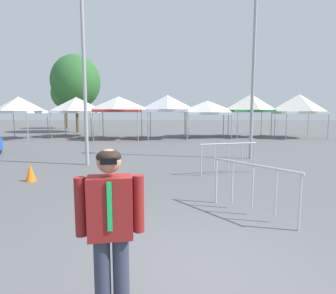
% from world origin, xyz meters
% --- Properties ---
extents(ground_plane, '(140.00, 140.00, 0.00)m').
position_xyz_m(ground_plane, '(0.00, 0.00, 0.00)').
color(ground_plane, '#5B5B5E').
extents(canopy_tent_behind_center, '(3.30, 3.30, 3.29)m').
position_xyz_m(canopy_tent_behind_center, '(-12.35, 18.41, 2.65)').
color(canopy_tent_behind_center, '#9E9EA3').
rests_on(canopy_tent_behind_center, ground).
extents(canopy_tent_behind_right, '(3.48, 3.48, 3.37)m').
position_xyz_m(canopy_tent_behind_right, '(-8.63, 20.69, 2.69)').
color(canopy_tent_behind_right, '#9E9EA3').
rests_on(canopy_tent_behind_right, ground).
extents(canopy_tent_center, '(3.49, 3.49, 3.30)m').
position_xyz_m(canopy_tent_center, '(-4.56, 18.43, 2.70)').
color(canopy_tent_center, '#9E9EA3').
rests_on(canopy_tent_center, ground).
extents(canopy_tent_far_left, '(3.09, 3.09, 3.42)m').
position_xyz_m(canopy_tent_far_left, '(-0.79, 18.78, 2.77)').
color(canopy_tent_far_left, '#9E9EA3').
rests_on(canopy_tent_far_left, ground).
extents(canopy_tent_far_right, '(3.58, 3.58, 3.05)m').
position_xyz_m(canopy_tent_far_right, '(2.51, 20.34, 2.47)').
color(canopy_tent_far_right, '#9E9EA3').
rests_on(canopy_tent_far_right, ground).
extents(canopy_tent_behind_left, '(3.29, 3.29, 3.59)m').
position_xyz_m(canopy_tent_behind_left, '(6.17, 20.53, 2.84)').
color(canopy_tent_behind_left, '#9E9EA3').
rests_on(canopy_tent_behind_left, ground).
extents(canopy_tent_right_of_center, '(3.40, 3.40, 3.55)m').
position_xyz_m(canopy_tent_right_of_center, '(9.92, 19.91, 2.76)').
color(canopy_tent_right_of_center, '#9E9EA3').
rests_on(canopy_tent_right_of_center, ground).
extents(person_foreground, '(0.64, 0.31, 1.78)m').
position_xyz_m(person_foreground, '(-0.96, -0.91, 1.03)').
color(person_foreground, '#33384C').
rests_on(person_foreground, ground).
extents(light_pole_near_lift, '(0.36, 0.36, 8.73)m').
position_xyz_m(light_pole_near_lift, '(-3.82, 7.65, 4.93)').
color(light_pole_near_lift, '#9E9EA3').
rests_on(light_pole_near_lift, ground).
extents(light_pole_opposite_side, '(0.36, 0.36, 8.76)m').
position_xyz_m(light_pole_opposite_side, '(3.16, 9.27, 4.95)').
color(light_pole_opposite_side, '#9E9EA3').
rests_on(light_pole_opposite_side, ground).
extents(tree_behind_tents_center, '(3.52, 3.52, 6.37)m').
position_xyz_m(tree_behind_tents_center, '(-13.95, 32.37, 4.42)').
color(tree_behind_tents_center, brown).
rests_on(tree_behind_tents_center, ground).
extents(tree_behind_tents_left, '(4.93, 4.93, 7.89)m').
position_xyz_m(tree_behind_tents_left, '(-10.29, 25.67, 5.18)').
color(tree_behind_tents_left, brown).
rests_on(tree_behind_tents_left, ground).
extents(crowd_barrier_mid_lot, '(2.02, 0.66, 1.08)m').
position_xyz_m(crowd_barrier_mid_lot, '(1.53, 6.04, 0.75)').
color(crowd_barrier_mid_lot, '#B7BABF').
rests_on(crowd_barrier_mid_lot, ground).
extents(crowd_barrier_near_person, '(1.35, 1.67, 1.08)m').
position_xyz_m(crowd_barrier_near_person, '(1.27, 2.17, 0.75)').
color(crowd_barrier_near_person, '#B7BABF').
rests_on(crowd_barrier_near_person, ground).
extents(traffic_cone_lot_center, '(0.32, 0.32, 0.53)m').
position_xyz_m(traffic_cone_lot_center, '(-4.74, 4.92, 0.27)').
color(traffic_cone_lot_center, orange).
rests_on(traffic_cone_lot_center, ground).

